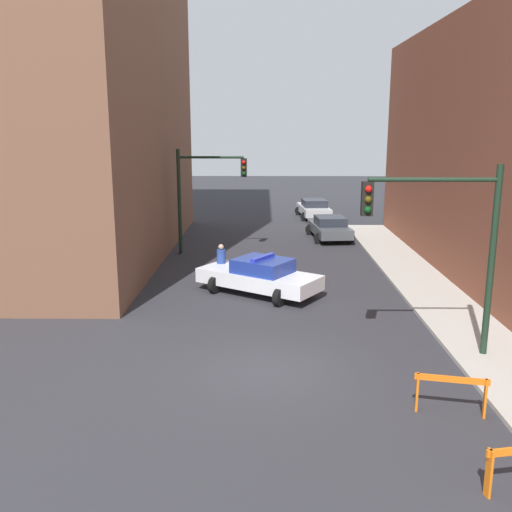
{
  "coord_description": "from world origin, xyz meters",
  "views": [
    {
      "loc": [
        -0.2,
        -13.98,
        6.28
      ],
      "look_at": [
        -0.52,
        7.9,
        1.28
      ],
      "focal_mm": 40.0,
      "sensor_mm": 36.0,
      "label": 1
    }
  ],
  "objects_px": {
    "parked_car_near": "(330,227)",
    "parked_car_mid": "(314,208)",
    "police_car": "(260,276)",
    "pedestrian_crossing": "(221,264)",
    "barrier_mid": "(451,388)",
    "traffic_light_far": "(201,186)",
    "traffic_light_near": "(450,232)"
  },
  "relations": [
    {
      "from": "parked_car_near",
      "to": "pedestrian_crossing",
      "type": "distance_m",
      "value": 11.04
    },
    {
      "from": "pedestrian_crossing",
      "to": "police_car",
      "type": "bearing_deg",
      "value": -87.76
    },
    {
      "from": "police_car",
      "to": "pedestrian_crossing",
      "type": "bearing_deg",
      "value": 81.46
    },
    {
      "from": "pedestrian_crossing",
      "to": "barrier_mid",
      "type": "relative_size",
      "value": 1.05
    },
    {
      "from": "parked_car_mid",
      "to": "barrier_mid",
      "type": "height_order",
      "value": "parked_car_mid"
    },
    {
      "from": "police_car",
      "to": "parked_car_mid",
      "type": "bearing_deg",
      "value": 22.25
    },
    {
      "from": "parked_car_near",
      "to": "barrier_mid",
      "type": "xyz_separation_m",
      "value": [
        0.43,
        -20.24,
        -0.06
      ]
    },
    {
      "from": "police_car",
      "to": "parked_car_mid",
      "type": "height_order",
      "value": "police_car"
    },
    {
      "from": "traffic_light_far",
      "to": "pedestrian_crossing",
      "type": "height_order",
      "value": "traffic_light_far"
    },
    {
      "from": "traffic_light_near",
      "to": "parked_car_mid",
      "type": "bearing_deg",
      "value": 93.36
    },
    {
      "from": "traffic_light_near",
      "to": "pedestrian_crossing",
      "type": "bearing_deg",
      "value": 131.91
    },
    {
      "from": "police_car",
      "to": "traffic_light_near",
      "type": "bearing_deg",
      "value": -106.45
    },
    {
      "from": "traffic_light_far",
      "to": "pedestrian_crossing",
      "type": "bearing_deg",
      "value": -76.4
    },
    {
      "from": "traffic_light_near",
      "to": "parked_car_near",
      "type": "distance_m",
      "value": 17.3
    },
    {
      "from": "traffic_light_near",
      "to": "police_car",
      "type": "bearing_deg",
      "value": 130.25
    },
    {
      "from": "pedestrian_crossing",
      "to": "barrier_mid",
      "type": "height_order",
      "value": "pedestrian_crossing"
    },
    {
      "from": "pedestrian_crossing",
      "to": "barrier_mid",
      "type": "bearing_deg",
      "value": -106.99
    },
    {
      "from": "parked_car_near",
      "to": "pedestrian_crossing",
      "type": "xyz_separation_m",
      "value": [
        -5.45,
        -9.6,
        0.19
      ]
    },
    {
      "from": "parked_car_near",
      "to": "barrier_mid",
      "type": "bearing_deg",
      "value": -94.5
    },
    {
      "from": "pedestrian_crossing",
      "to": "traffic_light_near",
      "type": "bearing_deg",
      "value": -94.0
    },
    {
      "from": "traffic_light_near",
      "to": "pedestrian_crossing",
      "type": "distance_m",
      "value": 10.32
    },
    {
      "from": "traffic_light_near",
      "to": "parked_car_mid",
      "type": "height_order",
      "value": "traffic_light_near"
    },
    {
      "from": "traffic_light_far",
      "to": "police_car",
      "type": "xyz_separation_m",
      "value": [
        2.94,
        -7.09,
        -2.67
      ]
    },
    {
      "from": "traffic_light_far",
      "to": "parked_car_mid",
      "type": "bearing_deg",
      "value": 60.36
    },
    {
      "from": "traffic_light_far",
      "to": "police_car",
      "type": "height_order",
      "value": "traffic_light_far"
    },
    {
      "from": "traffic_light_near",
      "to": "barrier_mid",
      "type": "relative_size",
      "value": 3.3
    },
    {
      "from": "police_car",
      "to": "pedestrian_crossing",
      "type": "xyz_separation_m",
      "value": [
        -1.56,
        1.4,
        0.14
      ]
    },
    {
      "from": "police_car",
      "to": "parked_car_near",
      "type": "relative_size",
      "value": 1.11
    },
    {
      "from": "police_car",
      "to": "parked_car_near",
      "type": "distance_m",
      "value": 11.67
    },
    {
      "from": "traffic_light_near",
      "to": "police_car",
      "type": "xyz_separation_m",
      "value": [
        -5.09,
        6.02,
        -2.81
      ]
    },
    {
      "from": "traffic_light_far",
      "to": "parked_car_mid",
      "type": "relative_size",
      "value": 1.17
    },
    {
      "from": "parked_car_near",
      "to": "parked_car_mid",
      "type": "distance_m",
      "value": 7.66
    }
  ]
}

